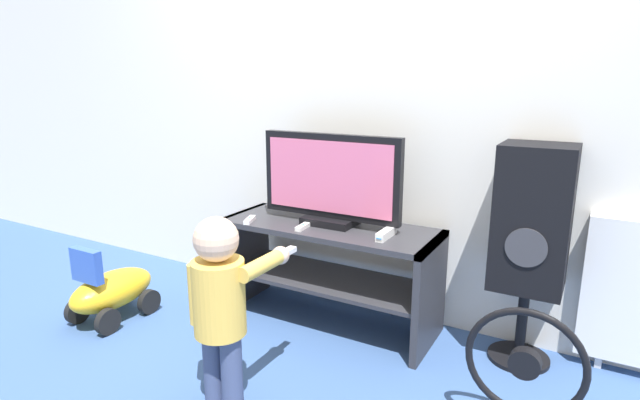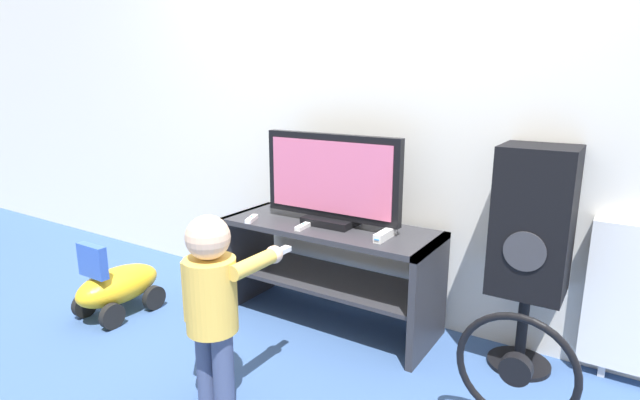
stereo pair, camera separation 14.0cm
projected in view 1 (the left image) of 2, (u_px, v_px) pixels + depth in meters
ground_plane at (307, 338)px, 2.67m from camera, size 16.00×16.00×0.00m
wall_back at (355, 89)px, 2.83m from camera, size 10.00×0.06×2.60m
tv_stand at (328, 259)px, 2.78m from camera, size 1.21×0.46×0.58m
television at (330, 181)px, 2.69m from camera, size 0.81×0.20×0.50m
game_console at (386, 234)px, 2.51m from camera, size 0.04×0.19×0.04m
remote_primary at (250, 220)px, 2.79m from camera, size 0.08×0.13×0.03m
remote_secondary at (303, 227)px, 2.66m from camera, size 0.04×0.13×0.03m
child at (221, 298)px, 2.01m from camera, size 0.32×0.47×0.84m
speaker_tower at (532, 223)px, 2.31m from camera, size 0.33×0.30×1.07m
floor_fan at (523, 381)px, 1.88m from camera, size 0.44×0.23×0.54m
ride_on_toy at (111, 290)px, 2.86m from camera, size 0.30×0.52×0.46m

